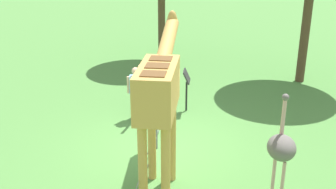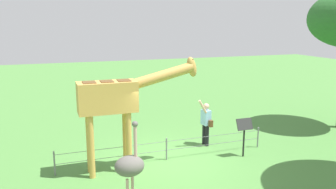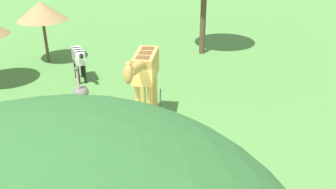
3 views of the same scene
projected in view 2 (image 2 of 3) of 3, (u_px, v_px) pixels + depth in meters
ground_plane at (167, 161)px, 11.28m from camera, size 60.00×60.00×0.00m
giraffe at (118, 100)px, 10.10m from camera, size 3.71×0.71×3.43m
visitor at (206, 121)px, 12.55m from camera, size 0.55×0.58×1.77m
ostrich at (130, 166)px, 7.99m from camera, size 0.70×0.56×2.25m
info_sign at (244, 129)px, 11.47m from camera, size 0.56×0.21×1.32m
wire_fence at (167, 148)px, 11.28m from camera, size 7.05×0.05×0.75m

